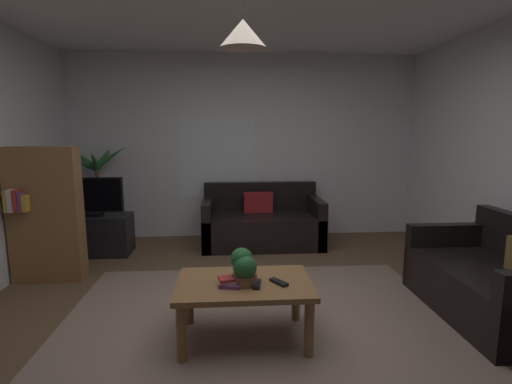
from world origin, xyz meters
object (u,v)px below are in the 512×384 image
object	(u,v)px
remote_on_table_1	(257,284)
potted_plant_on_table	(244,267)
remote_on_table_0	(279,282)
couch_under_window	(262,225)
potted_palm_corner	(99,200)
tv_stand	(95,235)
book_on_table_1	(229,282)
bookshelf_corner	(45,215)
coffee_table	(244,291)
couch_right_side	(494,285)
book_on_table_0	(230,285)
tv	(91,196)
pendant_lamp	(243,34)
book_on_table_2	(229,279)

from	to	relation	value
remote_on_table_1	potted_plant_on_table	world-z (taller)	potted_plant_on_table
remote_on_table_0	couch_under_window	bearing A→B (deg)	53.62
potted_palm_corner	tv_stand	bearing A→B (deg)	-79.42
book_on_table_1	bookshelf_corner	distance (m)	2.34
tv_stand	bookshelf_corner	distance (m)	0.97
coffee_table	remote_on_table_1	bearing A→B (deg)	-41.37
couch_under_window	potted_plant_on_table	world-z (taller)	couch_under_window
couch_right_side	couch_under_window	bearing A→B (deg)	-141.00
remote_on_table_0	potted_palm_corner	bearing A→B (deg)	94.09
couch_under_window	remote_on_table_1	xyz separation A→B (m)	(-0.26, -2.49, 0.19)
book_on_table_0	bookshelf_corner	bearing A→B (deg)	143.80
couch_right_side	coffee_table	size ratio (longest dim) A/B	1.40
book_on_table_0	bookshelf_corner	size ratio (longest dim) A/B	0.11
couch_right_side	remote_on_table_0	bearing A→B (deg)	-81.73
tv	pendant_lamp	size ratio (longest dim) A/B	1.49
book_on_table_2	potted_palm_corner	world-z (taller)	potted_palm_corner
potted_plant_on_table	bookshelf_corner	size ratio (longest dim) A/B	0.19
couch_under_window	book_on_table_0	bearing A→B (deg)	-100.18
couch_under_window	couch_right_side	xyz separation A→B (m)	(1.78, -2.19, 0.00)
couch_under_window	coffee_table	world-z (taller)	couch_under_window
couch_under_window	book_on_table_1	xyz separation A→B (m)	(-0.46, -2.48, 0.21)
book_on_table_2	remote_on_table_0	world-z (taller)	book_on_table_2
couch_right_side	bookshelf_corner	xyz separation A→B (m)	(-4.11, 1.08, 0.43)
potted_plant_on_table	pendant_lamp	distance (m)	1.61
couch_right_side	book_on_table_0	xyz separation A→B (m)	(-2.22, -0.30, 0.19)
book_on_table_1	tv	bearing A→B (deg)	127.72
coffee_table	remote_on_table_0	bearing A→B (deg)	-12.23
tv_stand	couch_under_window	bearing A→B (deg)	7.10
couch_under_window	book_on_table_0	distance (m)	2.54
book_on_table_2	tv_stand	xyz separation A→B (m)	(-1.69, 2.21, -0.26)
book_on_table_2	couch_right_side	bearing A→B (deg)	7.20
tv_stand	potted_palm_corner	bearing A→B (deg)	100.58
book_on_table_2	potted_plant_on_table	xyz separation A→B (m)	(0.11, 0.02, 0.08)
book_on_table_2	bookshelf_corner	size ratio (longest dim) A/B	0.10
couch_right_side	tv	world-z (taller)	tv
book_on_table_2	remote_on_table_0	size ratio (longest dim) A/B	0.91
book_on_table_2	tv	bearing A→B (deg)	127.80
coffee_table	potted_palm_corner	bearing A→B (deg)	125.45
coffee_table	book_on_table_0	world-z (taller)	book_on_table_0
couch_right_side	pendant_lamp	size ratio (longest dim) A/B	2.69
pendant_lamp	remote_on_table_0	bearing A→B (deg)	-12.23
bookshelf_corner	potted_plant_on_table	bearing A→B (deg)	-34.17
couch_right_side	potted_plant_on_table	distance (m)	2.16
coffee_table	potted_palm_corner	xyz separation A→B (m)	(-1.91, 2.68, 0.22)
coffee_table	potted_plant_on_table	bearing A→B (deg)	-96.20
couch_right_side	coffee_table	world-z (taller)	couch_right_side
remote_on_table_0	bookshelf_corner	xyz separation A→B (m)	(-2.25, 1.36, 0.24)
coffee_table	potted_palm_corner	world-z (taller)	potted_palm_corner
remote_on_table_0	tv_stand	xyz separation A→B (m)	(-2.06, 2.20, -0.22)
potted_plant_on_table	bookshelf_corner	bearing A→B (deg)	145.83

